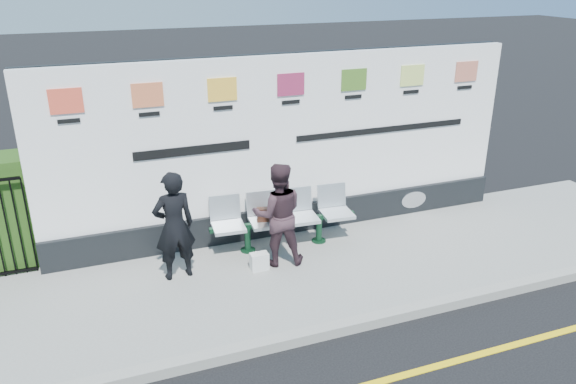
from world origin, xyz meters
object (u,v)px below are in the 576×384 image
(billboard, at_px, (289,159))
(bench, at_px, (284,232))
(woman_left, at_px, (174,226))
(woman_right, at_px, (278,214))

(billboard, relative_size, bench, 3.47)
(woman_left, bearing_deg, bench, -175.54)
(woman_left, xyz_separation_m, woman_right, (1.54, -0.11, -0.01))
(bench, bearing_deg, woman_right, -115.05)
(billboard, bearing_deg, woman_right, -118.83)
(woman_right, bearing_deg, billboard, -105.92)
(billboard, height_order, woman_left, billboard)
(billboard, xyz_separation_m, bench, (-0.29, -0.54, -1.05))
(bench, height_order, woman_left, woman_left)
(woman_left, distance_m, woman_right, 1.54)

